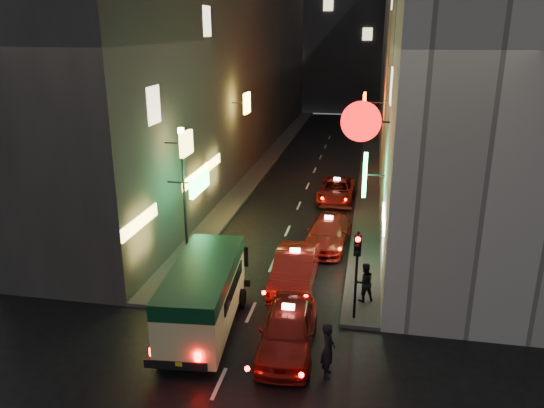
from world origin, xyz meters
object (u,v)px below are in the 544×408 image
Objects in this scene: minibus at (203,290)px; lamp_post at (184,185)px; taxi_near at (288,326)px; pedestrian_crossing at (328,346)px; traffic_light at (357,258)px.

lamp_post reaches higher than minibus.
lamp_post is (-2.81, 6.04, 2.09)m from minibus.
minibus is 3.37m from taxi_near.
taxi_near is 9.47m from lamp_post.
taxi_near is at bearing -48.20° from lamp_post.
taxi_near is 2.78× the size of pedestrian_crossing.
taxi_near is 3.57m from traffic_light.
minibus is at bearing -164.28° from traffic_light.
pedestrian_crossing is 0.34× the size of lamp_post.
pedestrian_crossing is at bearing -21.67° from minibus.
minibus is at bearing 66.31° from pedestrian_crossing.
minibus reaches higher than taxi_near.
traffic_light is (2.17, 2.21, 1.77)m from taxi_near.
minibus reaches higher than pedestrian_crossing.
traffic_light reaches higher than minibus.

